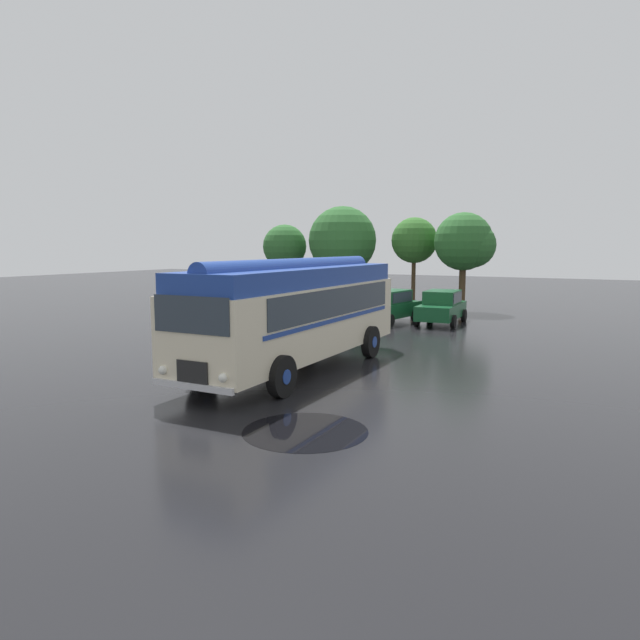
{
  "coord_description": "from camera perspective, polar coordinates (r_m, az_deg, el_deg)",
  "views": [
    {
      "loc": [
        9.34,
        -14.31,
        3.85
      ],
      "look_at": [
        0.35,
        2.34,
        1.4
      ],
      "focal_mm": 32.0,
      "sensor_mm": 36.0,
      "label": 1
    }
  ],
  "objects": [
    {
      "name": "tree_far_left",
      "position": [
        38.91,
        -3.58,
        7.19
      ],
      "size": [
        2.94,
        2.94,
        5.32
      ],
      "color": "#4C3823",
      "rests_on": "ground"
    },
    {
      "name": "ground_plane",
      "position": [
        17.52,
        -4.66,
        -5.34
      ],
      "size": [
        120.0,
        120.0,
        0.0
      ],
      "primitive_type": "plane",
      "color": "black"
    },
    {
      "name": "box_van",
      "position": [
        29.96,
        1.27,
        2.61
      ],
      "size": [
        2.35,
        5.78,
        2.5
      ],
      "color": "#B2B7BC",
      "rests_on": "ground"
    },
    {
      "name": "car_near_left",
      "position": [
        28.93,
        6.82,
        1.37
      ],
      "size": [
        2.41,
        4.4,
        1.66
      ],
      "color": "#144C28",
      "rests_on": "ground"
    },
    {
      "name": "tree_right_of_centre",
      "position": [
        34.54,
        14.44,
        7.47
      ],
      "size": [
        3.56,
        3.39,
        5.83
      ],
      "color": "#4C3823",
      "rests_on": "ground"
    },
    {
      "name": "car_mid_left",
      "position": [
        29.05,
        12.06,
        1.28
      ],
      "size": [
        2.16,
        4.3,
        1.66
      ],
      "color": "#144C28",
      "rests_on": "ground"
    },
    {
      "name": "puddle_patch",
      "position": [
        12.18,
        -1.48,
        -11.04
      ],
      "size": [
        2.65,
        2.65,
        0.01
      ],
      "primitive_type": "cylinder",
      "color": "black",
      "rests_on": "ground"
    },
    {
      "name": "tree_left_of_centre",
      "position": [
        37.2,
        2.24,
        8.01
      ],
      "size": [
        4.38,
        4.38,
        6.42
      ],
      "color": "#4C3823",
      "rests_on": "ground"
    },
    {
      "name": "vintage_bus",
      "position": [
        17.72,
        -2.32,
        1.03
      ],
      "size": [
        3.05,
        10.18,
        3.49
      ],
      "color": "beige",
      "rests_on": "ground"
    },
    {
      "name": "tree_centre",
      "position": [
        36.28,
        9.4,
        7.83
      ],
      "size": [
        2.84,
        2.84,
        5.64
      ],
      "color": "#4C3823",
      "rests_on": "ground"
    }
  ]
}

